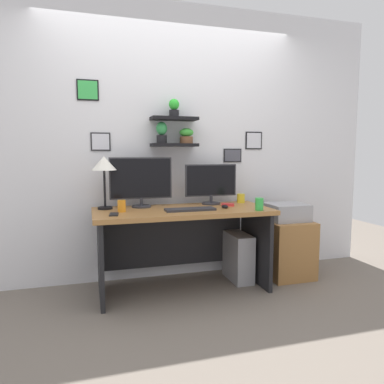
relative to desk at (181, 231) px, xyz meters
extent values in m
plane|color=#70665B|center=(0.00, -0.05, -0.54)|extent=(8.00, 8.00, 0.00)
cube|color=silver|center=(0.00, 0.39, 0.81)|extent=(4.40, 0.04, 2.70)
cube|color=black|center=(0.00, 0.27, 0.79)|extent=(0.45, 0.20, 0.03)
cube|color=black|center=(0.00, 0.27, 1.04)|extent=(0.45, 0.20, 0.03)
cylinder|color=black|center=(-0.12, 0.27, 0.84)|extent=(0.10, 0.10, 0.08)
ellipsoid|color=#31904A|center=(-0.12, 0.27, 0.94)|extent=(0.10, 0.10, 0.13)
cylinder|color=black|center=(0.00, 0.27, 1.09)|extent=(0.09, 0.09, 0.07)
ellipsoid|color=green|center=(0.00, 0.27, 1.17)|extent=(0.10, 0.10, 0.11)
cylinder|color=brown|center=(0.12, 0.27, 0.84)|extent=(0.13, 0.13, 0.07)
ellipsoid|color=green|center=(0.12, 0.27, 0.91)|extent=(0.14, 0.14, 0.08)
cube|color=black|center=(0.89, 0.36, 0.84)|extent=(0.19, 0.02, 0.18)
cube|color=silver|center=(0.89, 0.35, 0.84)|extent=(0.16, 0.00, 0.16)
cube|color=black|center=(-0.69, 0.36, 0.82)|extent=(0.18, 0.02, 0.17)
cube|color=silver|center=(-0.69, 0.35, 0.82)|extent=(0.16, 0.00, 0.15)
cube|color=black|center=(0.65, 0.36, 0.69)|extent=(0.20, 0.02, 0.14)
cube|color=#4C4C56|center=(0.65, 0.35, 0.69)|extent=(0.17, 0.00, 0.12)
cube|color=black|center=(-0.79, 0.36, 1.29)|extent=(0.20, 0.02, 0.19)
cube|color=green|center=(-0.79, 0.35, 1.29)|extent=(0.17, 0.00, 0.16)
cube|color=#9E6B38|center=(0.00, -0.05, 0.19)|extent=(1.58, 0.68, 0.04)
cube|color=black|center=(-0.73, -0.05, -0.18)|extent=(0.04, 0.62, 0.71)
cube|color=black|center=(0.73, -0.05, -0.18)|extent=(0.04, 0.62, 0.71)
cube|color=black|center=(0.00, 0.25, -0.15)|extent=(1.38, 0.02, 0.50)
cylinder|color=#2D2D33|center=(-0.34, 0.16, 0.22)|extent=(0.18, 0.18, 0.02)
cylinder|color=#2D2D33|center=(-0.34, 0.16, 0.27)|extent=(0.03, 0.03, 0.07)
cube|color=#2D2D33|center=(-0.34, 0.17, 0.48)|extent=(0.57, 0.02, 0.38)
cube|color=black|center=(-0.34, 0.15, 0.48)|extent=(0.55, 0.00, 0.36)
cylinder|color=#2D2D33|center=(0.34, 0.16, 0.22)|extent=(0.18, 0.18, 0.02)
cylinder|color=#2D2D33|center=(0.34, 0.16, 0.27)|extent=(0.03, 0.03, 0.08)
cube|color=#2D2D33|center=(0.34, 0.17, 0.45)|extent=(0.52, 0.02, 0.31)
cube|color=black|center=(0.34, 0.15, 0.45)|extent=(0.49, 0.00, 0.29)
cube|color=#2D2D33|center=(0.04, -0.16, 0.22)|extent=(0.44, 0.14, 0.02)
ellipsoid|color=black|center=(0.38, -0.12, 0.23)|extent=(0.06, 0.09, 0.03)
cylinder|color=black|center=(-0.67, 0.13, 0.22)|extent=(0.13, 0.13, 0.02)
cylinder|color=black|center=(-0.67, 0.13, 0.40)|extent=(0.02, 0.02, 0.33)
cone|color=white|center=(-0.67, 0.13, 0.62)|extent=(0.22, 0.22, 0.12)
cube|color=black|center=(-0.62, -0.19, 0.22)|extent=(0.09, 0.15, 0.01)
cylinder|color=yellow|center=(0.67, 0.17, 0.26)|extent=(0.08, 0.08, 0.09)
cylinder|color=orange|center=(-0.54, -0.06, 0.26)|extent=(0.07, 0.07, 0.10)
cube|color=red|center=(0.46, 0.01, 0.22)|extent=(0.14, 0.12, 0.02)
cylinder|color=green|center=(0.62, -0.32, 0.27)|extent=(0.07, 0.07, 0.11)
cube|color=#9E6B38|center=(1.10, 0.02, -0.25)|extent=(0.44, 0.50, 0.57)
cube|color=#9E9EA3|center=(1.10, 0.02, 0.12)|extent=(0.38, 0.34, 0.17)
cube|color=#99999E|center=(0.59, 0.04, -0.31)|extent=(0.18, 0.40, 0.46)
camera|label=1|loc=(-0.81, -3.11, 0.72)|focal=33.32mm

